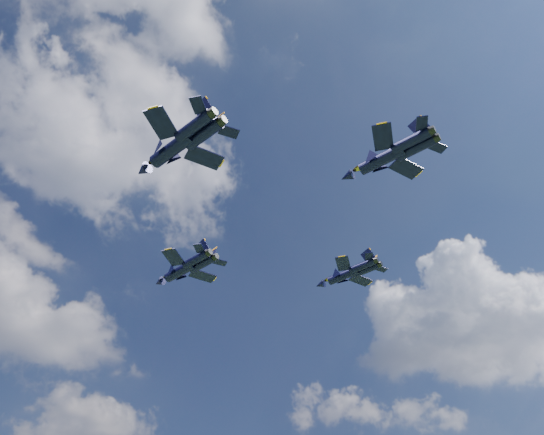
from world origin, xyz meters
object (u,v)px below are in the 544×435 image
at_px(jet_lead, 179,272).
at_px(jet_left, 170,151).
at_px(jet_slot, 379,161).
at_px(jet_right, 341,276).

bearing_deg(jet_lead, jet_left, -135.77).
bearing_deg(jet_left, jet_slot, -45.31).
xyz_separation_m(jet_right, jet_slot, (-11.27, -26.77, -1.27)).
bearing_deg(jet_right, jet_slot, -139.35).
bearing_deg(jet_lead, jet_right, -43.61).
height_order(jet_lead, jet_slot, jet_slot).
distance_m(jet_lead, jet_slot, 39.89).
bearing_deg(jet_slot, jet_right, 40.78).
height_order(jet_lead, jet_left, jet_left).
xyz_separation_m(jet_left, jet_right, (37.52, 15.80, 1.72)).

